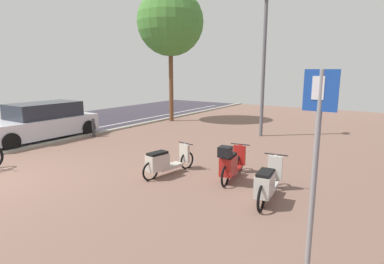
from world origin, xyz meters
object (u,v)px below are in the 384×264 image
at_px(scooter_far, 165,162).
at_px(parked_car_near, 41,122).
at_px(scooter_near, 231,163).
at_px(lamp_post, 264,60).
at_px(scooter_mid, 267,183).
at_px(bollard_far, 94,128).
at_px(parking_sign, 316,154).
at_px(street_tree, 170,22).

distance_m(scooter_far, parked_car_near, 6.76).
relative_size(scooter_near, scooter_far, 0.96).
bearing_deg(lamp_post, parked_car_near, -142.65).
height_order(scooter_mid, scooter_far, scooter_mid).
bearing_deg(scooter_near, bollard_far, 166.91).
distance_m(parking_sign, street_tree, 13.59).
height_order(scooter_far, street_tree, street_tree).
bearing_deg(scooter_mid, bollard_far, 164.19).
bearing_deg(scooter_near, parked_car_near, 178.46).
height_order(scooter_near, street_tree, street_tree).
xyz_separation_m(scooter_mid, bollard_far, (-8.15, 2.31, -0.02)).
height_order(scooter_mid, parking_sign, parking_sign).
distance_m(scooter_near, bollard_far, 7.16).
xyz_separation_m(parked_car_near, lamp_post, (6.96, 5.31, 2.40)).
xyz_separation_m(scooter_near, street_tree, (-6.80, 6.67, 4.60)).
bearing_deg(lamp_post, parking_sign, -65.15).
distance_m(parking_sign, lamp_post, 9.17).
height_order(scooter_near, scooter_far, scooter_near).
bearing_deg(bollard_far, parking_sign, -24.51).
bearing_deg(scooter_near, scooter_far, -160.40).
relative_size(lamp_post, bollard_far, 7.37).
bearing_deg(lamp_post, bollard_far, -145.16).
bearing_deg(scooter_far, scooter_near, 19.60).
height_order(scooter_near, parking_sign, parking_sign).
distance_m(scooter_near, parked_car_near, 8.31).
bearing_deg(bollard_far, lamp_post, 34.84).
xyz_separation_m(scooter_near, parked_car_near, (-8.31, 0.22, 0.24)).
bearing_deg(lamp_post, scooter_near, -76.36).
xyz_separation_m(parked_car_near, street_tree, (1.51, 6.45, 4.36)).
xyz_separation_m(scooter_near, scooter_mid, (1.18, -0.69, -0.05)).
bearing_deg(street_tree, parked_car_near, -103.15).
xyz_separation_m(scooter_mid, parking_sign, (1.28, -1.99, 1.25)).
bearing_deg(scooter_far, parked_car_near, 173.27).
relative_size(scooter_mid, parked_car_near, 0.44).
distance_m(parked_car_near, bollard_far, 1.96).
relative_size(scooter_near, lamp_post, 0.31).
bearing_deg(scooter_mid, lamp_post, 112.07).
bearing_deg(bollard_far, parked_car_near, -133.74).
relative_size(scooter_mid, street_tree, 0.28).
height_order(scooter_near, scooter_mid, scooter_near).
height_order(scooter_far, parking_sign, parking_sign).
xyz_separation_m(scooter_mid, street_tree, (-7.98, 7.36, 4.65)).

